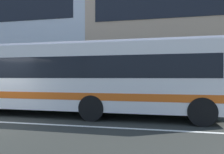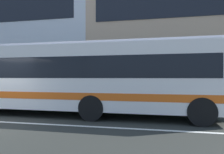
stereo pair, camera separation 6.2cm
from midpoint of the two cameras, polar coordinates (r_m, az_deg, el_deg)
The scene contains 3 objects.
hedge_row_far at distance 12.58m, azimuth -1.09°, elevation -5.61°, with size 22.51×1.10×0.95m, color #367334.
apartment_block_right at distance 20.40m, azimuth 26.15°, elevation 12.29°, with size 20.40×8.62×12.10m.
transit_bus at distance 9.45m, azimuth -7.71°, elevation 0.20°, with size 11.45×2.65×3.15m.
Camera 1 is at (6.15, -6.87, 1.70)m, focal length 33.59 mm.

